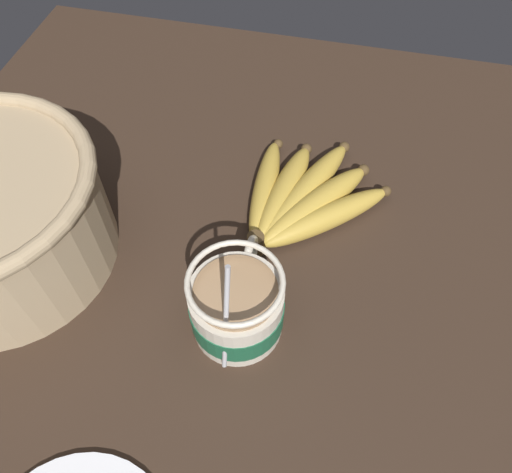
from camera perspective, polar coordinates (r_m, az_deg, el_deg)
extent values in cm
cube|color=#332319|center=(60.86, -1.25, -4.31)|extent=(95.21, 95.21, 3.81)
cylinder|color=beige|center=(52.35, -2.20, -8.31)|extent=(9.69, 9.69, 7.19)
cylinder|color=#195638|center=(52.68, -2.19, -8.49)|extent=(9.89, 9.89, 3.23)
torus|color=beige|center=(54.25, -0.74, -2.57)|extent=(5.33, 0.90, 5.33)
cylinder|color=#997551|center=(49.10, -2.34, -6.32)|extent=(8.49, 8.49, 0.40)
torus|color=beige|center=(47.43, -2.41, -5.18)|extent=(9.69, 9.69, 0.60)
cylinder|color=#B2B2B7|center=(46.87, -3.46, -9.55)|extent=(4.18, 0.50, 13.21)
ellipsoid|color=#B2B2B7|center=(53.52, -2.59, -10.91)|extent=(3.00, 2.00, 0.80)
cylinder|color=#4C381E|center=(57.90, -0.04, -0.87)|extent=(2.00, 2.00, 3.00)
ellipsoid|color=#B79338|center=(62.04, 8.09, 2.21)|extent=(14.14, 15.56, 3.16)
sphere|color=#4C381E|center=(66.22, 14.60, 5.04)|extent=(1.42, 1.42, 1.42)
ellipsoid|color=#B79338|center=(62.89, 6.81, 3.63)|extent=(16.51, 13.30, 3.49)
sphere|color=#4C381E|center=(67.82, 12.17, 7.42)|extent=(1.57, 1.57, 1.57)
ellipsoid|color=#B79338|center=(64.26, 5.66, 5.16)|extent=(19.44, 10.75, 3.35)
sphere|color=#4C381E|center=(70.47, 10.03, 10.02)|extent=(1.51, 1.51, 1.51)
ellipsoid|color=#B79338|center=(63.96, 3.25, 5.10)|extent=(17.12, 6.21, 3.38)
sphere|color=#4C381E|center=(69.50, 5.77, 9.91)|extent=(1.52, 1.52, 1.52)
ellipsoid|color=#B79338|center=(64.46, 1.41, 5.41)|extent=(17.01, 3.87, 2.96)
sphere|color=#4C381E|center=(70.25, 2.51, 10.53)|extent=(1.33, 1.33, 1.33)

